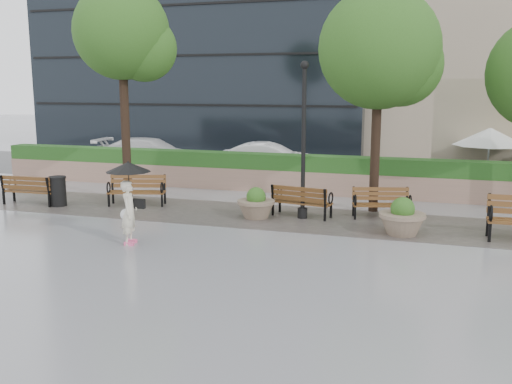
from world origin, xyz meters
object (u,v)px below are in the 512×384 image
(bench_1, at_px, (137,197))
(lamppost, at_px, (303,150))
(bench_3, at_px, (381,209))
(trash_bin, at_px, (58,192))
(planter_left, at_px, (256,206))
(planter_right, at_px, (402,220))
(bench_2, at_px, (302,208))
(bench_0, at_px, (31,196))
(pedestrian, at_px, (129,195))
(car_left, at_px, (151,154))
(car_right, at_px, (269,160))

(bench_1, height_order, lamppost, lamppost)
(bench_3, height_order, lamppost, lamppost)
(trash_bin, bearing_deg, bench_1, 19.72)
(planter_left, xyz_separation_m, planter_right, (4.12, -0.68, 0.03))
(bench_2, bearing_deg, bench_3, -156.68)
(bench_0, relative_size, pedestrian, 0.91)
(planter_right, xyz_separation_m, car_left, (-11.47, 8.26, 0.34))
(bench_0, bearing_deg, pedestrian, 147.72)
(lamppost, height_order, pedestrian, lamppost)
(planter_right, bearing_deg, bench_1, 171.59)
(bench_2, xyz_separation_m, car_right, (-3.04, 7.01, 0.43))
(bench_2, height_order, car_right, car_right)
(bench_1, relative_size, trash_bin, 2.10)
(bench_0, distance_m, car_right, 9.73)
(planter_left, height_order, pedestrian, pedestrian)
(lamppost, bearing_deg, pedestrian, -131.03)
(bench_2, height_order, car_left, car_left)
(car_right, relative_size, pedestrian, 2.15)
(bench_0, relative_size, bench_1, 0.95)
(bench_1, relative_size, bench_3, 1.10)
(bench_3, bearing_deg, pedestrian, -155.27)
(bench_2, relative_size, planter_left, 1.67)
(bench_3, relative_size, car_left, 0.35)
(bench_1, xyz_separation_m, bench_3, (7.58, 0.52, -0.02))
(car_right, bearing_deg, lamppost, -162.18)
(trash_bin, distance_m, car_right, 9.13)
(lamppost, xyz_separation_m, pedestrian, (-3.36, -3.86, -0.76))
(car_left, bearing_deg, trash_bin, 179.11)
(bench_0, height_order, car_left, car_left)
(bench_2, bearing_deg, bench_1, 10.27)
(pedestrian, bearing_deg, planter_left, -43.98)
(trash_bin, distance_m, car_left, 7.93)
(bench_2, distance_m, planter_left, 1.33)
(bench_2, height_order, bench_3, bench_2)
(bench_1, distance_m, pedestrian, 4.62)
(pedestrian, bearing_deg, planter_right, -78.78)
(lamppost, xyz_separation_m, car_right, (-3.11, 7.18, -1.27))
(pedestrian, bearing_deg, bench_1, 14.06)
(bench_0, height_order, bench_2, bench_0)
(bench_3, xyz_separation_m, pedestrian, (-5.52, -4.55, 0.95))
(pedestrian, bearing_deg, bench_2, -52.34)
(bench_3, xyz_separation_m, planter_left, (-3.44, -1.07, 0.10))
(trash_bin, bearing_deg, car_right, 59.36)
(bench_2, height_order, pedestrian, pedestrian)
(planter_left, bearing_deg, bench_1, 172.51)
(bench_2, bearing_deg, lamppost, 122.11)
(planter_left, bearing_deg, car_right, 103.62)
(bench_0, height_order, planter_left, bench_0)
(bench_2, distance_m, pedestrian, 5.29)
(bench_3, xyz_separation_m, car_right, (-5.27, 6.49, 0.44))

